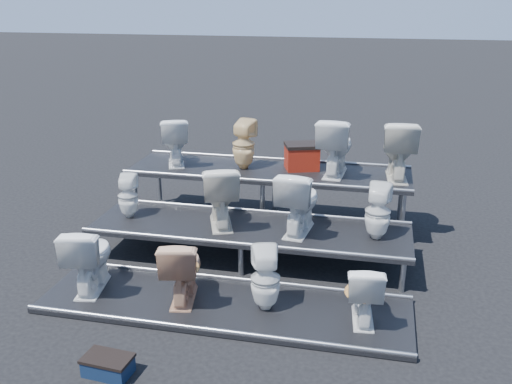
% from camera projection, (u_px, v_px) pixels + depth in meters
% --- Properties ---
extents(ground, '(80.00, 80.00, 0.00)m').
position_uv_depth(ground, '(250.00, 258.00, 7.68)').
color(ground, black).
rests_on(ground, ground).
extents(tier_front, '(4.20, 1.20, 0.06)m').
position_uv_depth(tier_front, '(224.00, 305.00, 6.47)').
color(tier_front, black).
rests_on(tier_front, ground).
extents(tier_mid, '(4.20, 1.20, 0.46)m').
position_uv_depth(tier_mid, '(250.00, 243.00, 7.60)').
color(tier_mid, black).
rests_on(tier_mid, ground).
extents(tier_back, '(4.20, 1.20, 0.86)m').
position_uv_depth(tier_back, '(269.00, 197.00, 8.73)').
color(tier_back, black).
rests_on(tier_back, ground).
extents(toilet_0, '(0.58, 0.86, 0.81)m').
position_uv_depth(toilet_0, '(89.00, 257.00, 6.66)').
color(toilet_0, white).
rests_on(toilet_0, tier_front).
extents(toilet_1, '(0.56, 0.82, 0.77)m').
position_uv_depth(toilet_1, '(182.00, 268.00, 6.43)').
color(toilet_1, tan).
rests_on(toilet_1, tier_front).
extents(toilet_2, '(0.41, 0.41, 0.73)m').
position_uv_depth(toilet_2, '(266.00, 279.00, 6.24)').
color(toilet_2, white).
rests_on(toilet_2, tier_front).
extents(toilet_3, '(0.45, 0.70, 0.68)m').
position_uv_depth(toilet_3, '(364.00, 291.00, 6.03)').
color(toilet_3, white).
rests_on(toilet_3, tier_front).
extents(toilet_4, '(0.32, 0.32, 0.60)m').
position_uv_depth(toilet_4, '(128.00, 196.00, 7.78)').
color(toilet_4, white).
rests_on(toilet_4, tier_mid).
extents(toilet_5, '(0.72, 0.94, 0.84)m').
position_uv_depth(toilet_5, '(220.00, 195.00, 7.47)').
color(toilet_5, beige).
rests_on(toilet_5, tier_mid).
extents(toilet_6, '(0.56, 0.87, 0.83)m').
position_uv_depth(toilet_6, '(299.00, 201.00, 7.26)').
color(toilet_6, white).
rests_on(toilet_6, tier_mid).
extents(toilet_7, '(0.36, 0.36, 0.71)m').
position_uv_depth(toilet_7, '(378.00, 212.00, 7.07)').
color(toilet_7, white).
rests_on(toilet_7, tier_mid).
extents(toilet_8, '(0.65, 0.82, 0.74)m').
position_uv_depth(toilet_8, '(175.00, 141.00, 8.77)').
color(toilet_8, white).
rests_on(toilet_8, tier_back).
extents(toilet_9, '(0.40, 0.40, 0.75)m').
position_uv_depth(toilet_9, '(244.00, 144.00, 8.55)').
color(toilet_9, '#EECC8D').
rests_on(toilet_9, tier_back).
extents(toilet_10, '(0.54, 0.87, 0.85)m').
position_uv_depth(toilet_10, '(335.00, 146.00, 8.25)').
color(toilet_10, white).
rests_on(toilet_10, tier_back).
extents(toilet_11, '(0.54, 0.87, 0.86)m').
position_uv_depth(toilet_11, '(398.00, 149.00, 8.07)').
color(toilet_11, beige).
rests_on(toilet_11, tier_back).
extents(red_crate, '(0.58, 0.52, 0.34)m').
position_uv_depth(red_crate, '(302.00, 158.00, 8.58)').
color(red_crate, maroon).
rests_on(red_crate, tier_back).
extents(step_stool, '(0.46, 0.30, 0.16)m').
position_uv_depth(step_stool, '(108.00, 367.00, 5.33)').
color(step_stool, '#0E1D35').
rests_on(step_stool, ground).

